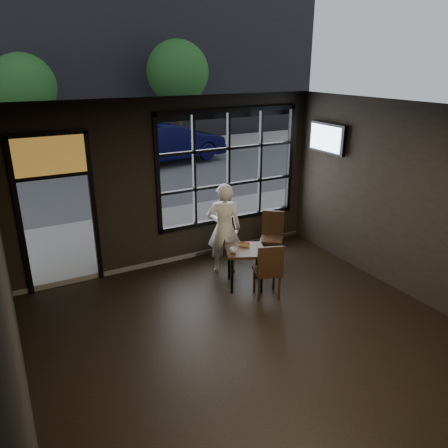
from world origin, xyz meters
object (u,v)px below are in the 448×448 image
man (224,229)px  navy_car (169,142)px  cafe_table (245,267)px  chair_near (267,269)px

man → navy_car: man is taller
navy_car → cafe_table: bearing=157.2°
chair_near → navy_car: 10.68m
chair_near → man: bearing=-61.2°
chair_near → man: (-0.20, 1.17, 0.37)m
chair_near → cafe_table: bearing=-54.0°
man → navy_car: 9.59m
man → navy_car: size_ratio=0.39×
cafe_table → navy_car: 10.25m
cafe_table → chair_near: bearing=-50.0°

